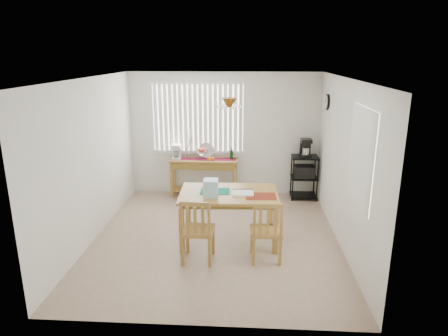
# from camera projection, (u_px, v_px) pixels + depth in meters

# --- Properties ---
(ground) EXTENTS (4.00, 4.50, 0.01)m
(ground) POSITION_uv_depth(u_px,v_px,m) (216.00, 238.00, 6.66)
(ground) COLOR tan
(room_shell) EXTENTS (4.20, 4.70, 2.70)m
(room_shell) POSITION_uv_depth(u_px,v_px,m) (216.00, 138.00, 6.20)
(room_shell) COLOR white
(room_shell) RESTS_ON ground
(sideboard) EXTENTS (1.44, 0.40, 0.81)m
(sideboard) POSITION_uv_depth(u_px,v_px,m) (204.00, 168.00, 8.46)
(sideboard) COLOR #AC803A
(sideboard) RESTS_ON ground
(sideboard_items) EXTENTS (1.36, 0.34, 0.62)m
(sideboard_items) POSITION_uv_depth(u_px,v_px,m) (192.00, 153.00, 8.39)
(sideboard_items) COLOR maroon
(sideboard_items) RESTS_ON sideboard
(wire_cart) EXTENTS (0.54, 0.43, 0.91)m
(wire_cart) POSITION_uv_depth(u_px,v_px,m) (304.00, 173.00, 8.32)
(wire_cart) COLOR black
(wire_cart) RESTS_ON ground
(cart_items) EXTENTS (0.21, 0.26, 0.38)m
(cart_items) POSITION_uv_depth(u_px,v_px,m) (306.00, 148.00, 8.18)
(cart_items) COLOR black
(cart_items) RESTS_ON wire_cart
(dining_table) EXTENTS (1.58, 1.05, 0.83)m
(dining_table) POSITION_uv_depth(u_px,v_px,m) (229.00, 198.00, 6.36)
(dining_table) COLOR #AC803A
(dining_table) RESTS_ON ground
(table_items) EXTENTS (1.20, 0.54, 0.27)m
(table_items) POSITION_uv_depth(u_px,v_px,m) (219.00, 189.00, 6.18)
(table_items) COLOR #157966
(table_items) RESTS_ON dining_table
(chair_left) EXTENTS (0.48, 0.48, 0.99)m
(chair_left) POSITION_uv_depth(u_px,v_px,m) (197.00, 231.00, 5.77)
(chair_left) COLOR #AC803A
(chair_left) RESTS_ON ground
(chair_right) EXTENTS (0.47, 0.47, 0.96)m
(chair_right) POSITION_uv_depth(u_px,v_px,m) (266.00, 231.00, 5.79)
(chair_right) COLOR #AC803A
(chair_right) RESTS_ON ground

